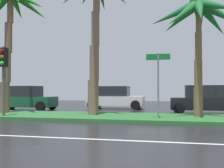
{
  "coord_description": "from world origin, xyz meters",
  "views": [
    {
      "loc": [
        1.79,
        -5.85,
        1.45
      ],
      "look_at": [
        -2.14,
        11.23,
        1.81
      ],
      "focal_mm": 44.72,
      "sensor_mm": 36.0,
      "label": 1
    }
  ],
  "objects_px": {
    "car_in_traffic_leading": "(25,98)",
    "car_in_traffic_second": "(115,98)",
    "palm_tree_mid_left": "(10,12)",
    "traffic_signal_median_left": "(4,68)",
    "palm_tree_centre": "(198,19)",
    "car_in_traffic_third": "(206,100)",
    "street_name_sign": "(158,76)"
  },
  "relations": [
    {
      "from": "palm_tree_mid_left",
      "to": "car_in_traffic_third",
      "type": "bearing_deg",
      "value": 17.33
    },
    {
      "from": "palm_tree_mid_left",
      "to": "traffic_signal_median_left",
      "type": "xyz_separation_m",
      "value": [
        0.95,
        -1.93,
        -3.4
      ]
    },
    {
      "from": "car_in_traffic_third",
      "to": "car_in_traffic_leading",
      "type": "bearing_deg",
      "value": 178.79
    },
    {
      "from": "car_in_traffic_leading",
      "to": "car_in_traffic_second",
      "type": "relative_size",
      "value": 1.0
    },
    {
      "from": "traffic_signal_median_left",
      "to": "palm_tree_mid_left",
      "type": "bearing_deg",
      "value": 116.31
    },
    {
      "from": "car_in_traffic_leading",
      "to": "car_in_traffic_third",
      "type": "relative_size",
      "value": 1.0
    },
    {
      "from": "car_in_traffic_leading",
      "to": "car_in_traffic_third",
      "type": "height_order",
      "value": "same"
    },
    {
      "from": "car_in_traffic_leading",
      "to": "car_in_traffic_third",
      "type": "bearing_deg",
      "value": -1.21
    },
    {
      "from": "traffic_signal_median_left",
      "to": "car_in_traffic_second",
      "type": "relative_size",
      "value": 0.81
    },
    {
      "from": "street_name_sign",
      "to": "car_in_traffic_third",
      "type": "bearing_deg",
      "value": 61.73
    },
    {
      "from": "traffic_signal_median_left",
      "to": "car_in_traffic_second",
      "type": "xyz_separation_m",
      "value": [
        3.84,
        8.59,
        -1.72
      ]
    },
    {
      "from": "street_name_sign",
      "to": "car_in_traffic_second",
      "type": "relative_size",
      "value": 0.7
    },
    {
      "from": "palm_tree_centre",
      "to": "car_in_traffic_leading",
      "type": "distance_m",
      "value": 12.91
    },
    {
      "from": "palm_tree_centre",
      "to": "palm_tree_mid_left",
      "type": "bearing_deg",
      "value": -179.75
    },
    {
      "from": "car_in_traffic_second",
      "to": "street_name_sign",
      "type": "bearing_deg",
      "value": -64.65
    },
    {
      "from": "palm_tree_mid_left",
      "to": "traffic_signal_median_left",
      "type": "distance_m",
      "value": 4.02
    },
    {
      "from": "street_name_sign",
      "to": "palm_tree_centre",
      "type": "bearing_deg",
      "value": 35.57
    },
    {
      "from": "palm_tree_centre",
      "to": "car_in_traffic_leading",
      "type": "relative_size",
      "value": 1.41
    },
    {
      "from": "traffic_signal_median_left",
      "to": "car_in_traffic_third",
      "type": "xyz_separation_m",
      "value": [
        10.2,
        5.41,
        -1.72
      ]
    },
    {
      "from": "palm_tree_centre",
      "to": "traffic_signal_median_left",
      "type": "bearing_deg",
      "value": -168.27
    },
    {
      "from": "palm_tree_centre",
      "to": "street_name_sign",
      "type": "relative_size",
      "value": 2.02
    },
    {
      "from": "palm_tree_mid_left",
      "to": "car_in_traffic_third",
      "type": "distance_m",
      "value": 12.75
    },
    {
      "from": "palm_tree_mid_left",
      "to": "street_name_sign",
      "type": "xyz_separation_m",
      "value": [
        8.57,
        -1.31,
        -3.86
      ]
    },
    {
      "from": "palm_tree_centre",
      "to": "car_in_traffic_third",
      "type": "relative_size",
      "value": 1.41
    },
    {
      "from": "palm_tree_mid_left",
      "to": "street_name_sign",
      "type": "height_order",
      "value": "palm_tree_mid_left"
    },
    {
      "from": "palm_tree_centre",
      "to": "traffic_signal_median_left",
      "type": "relative_size",
      "value": 1.75
    },
    {
      "from": "car_in_traffic_second",
      "to": "car_in_traffic_third",
      "type": "xyz_separation_m",
      "value": [
        6.35,
        -3.18,
        0.0
      ]
    },
    {
      "from": "traffic_signal_median_left",
      "to": "street_name_sign",
      "type": "distance_m",
      "value": 7.66
    },
    {
      "from": "car_in_traffic_leading",
      "to": "car_in_traffic_second",
      "type": "xyz_separation_m",
      "value": [
        5.99,
        2.92,
        0.0
      ]
    },
    {
      "from": "car_in_traffic_third",
      "to": "street_name_sign",
      "type": "bearing_deg",
      "value": -118.27
    },
    {
      "from": "car_in_traffic_leading",
      "to": "car_in_traffic_second",
      "type": "height_order",
      "value": "same"
    },
    {
      "from": "street_name_sign",
      "to": "car_in_traffic_leading",
      "type": "relative_size",
      "value": 0.7
    }
  ]
}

